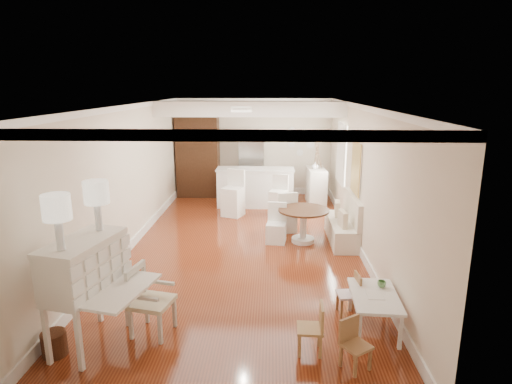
# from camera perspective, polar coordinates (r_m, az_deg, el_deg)

# --- Properties ---
(room) EXTENTS (9.00, 9.04, 2.82)m
(room) POSITION_cam_1_polar(r_m,az_deg,el_deg) (8.40, -1.27, 6.00)
(room) COLOR maroon
(room) RESTS_ON ground
(secretary_bureau) EXTENTS (1.31, 1.32, 1.39)m
(secretary_bureau) POSITION_cam_1_polar(r_m,az_deg,el_deg) (5.73, -21.58, -12.39)
(secretary_bureau) COLOR white
(secretary_bureau) RESTS_ON ground
(gustavian_armchair) EXTENTS (0.63, 0.63, 0.91)m
(gustavian_armchair) POSITION_cam_1_polar(r_m,az_deg,el_deg) (5.83, -13.69, -13.92)
(gustavian_armchair) COLOR beige
(gustavian_armchair) RESTS_ON ground
(wicker_basket) EXTENTS (0.34, 0.34, 0.29)m
(wicker_basket) POSITION_cam_1_polar(r_m,az_deg,el_deg) (5.94, -25.31, -17.81)
(wicker_basket) COLOR #4F2B18
(wicker_basket) RESTS_ON ground
(kids_table) EXTENTS (0.64, 1.02, 0.49)m
(kids_table) POSITION_cam_1_polar(r_m,az_deg,el_deg) (6.07, 15.40, -15.11)
(kids_table) COLOR white
(kids_table) RESTS_ON ground
(kids_chair_a) EXTENTS (0.32, 0.32, 0.64)m
(kids_chair_a) POSITION_cam_1_polar(r_m,az_deg,el_deg) (5.42, 7.21, -17.54)
(kids_chair_a) COLOR #A9814D
(kids_chair_a) RESTS_ON ground
(kids_chair_b) EXTENTS (0.32, 0.32, 0.61)m
(kids_chair_b) POSITION_cam_1_polar(r_m,az_deg,el_deg) (6.30, 12.18, -13.15)
(kids_chair_b) COLOR #9C7247
(kids_chair_b) RESTS_ON ground
(kids_chair_c) EXTENTS (0.40, 0.40, 0.60)m
(kids_chair_c) POSITION_cam_1_polar(r_m,az_deg,el_deg) (5.25, 13.19, -19.26)
(kids_chair_c) COLOR #9E7148
(kids_chair_c) RESTS_ON ground
(banquette) EXTENTS (0.52, 1.60, 0.98)m
(banquette) POSITION_cam_1_polar(r_m,az_deg,el_deg) (9.00, 11.38, -3.47)
(banquette) COLOR silver
(banquette) RESTS_ON ground
(dining_table) EXTENTS (1.24, 1.24, 0.71)m
(dining_table) POSITION_cam_1_polar(r_m,az_deg,el_deg) (8.86, 6.32, -4.49)
(dining_table) COLOR #482917
(dining_table) RESTS_ON ground
(slip_chair_near) EXTENTS (0.43, 0.45, 0.81)m
(slip_chair_near) POSITION_cam_1_polar(r_m,az_deg,el_deg) (8.79, 2.71, -4.20)
(slip_chair_near) COLOR white
(slip_chair_near) RESTS_ON ground
(slip_chair_far) EXTENTS (0.54, 0.56, 0.92)m
(slip_chair_far) POSITION_cam_1_polar(r_m,az_deg,el_deg) (9.47, 3.88, -2.55)
(slip_chair_far) COLOR white
(slip_chair_far) RESTS_ON ground
(breakfast_counter) EXTENTS (2.05, 0.65, 1.03)m
(breakfast_counter) POSITION_cam_1_polar(r_m,az_deg,el_deg) (11.39, -0.09, 0.62)
(breakfast_counter) COLOR white
(breakfast_counter) RESTS_ON ground
(bar_stool_left) EXTENTS (0.60, 0.60, 1.14)m
(bar_stool_left) POSITION_cam_1_polar(r_m,az_deg,el_deg) (10.54, -3.11, -0.17)
(bar_stool_left) COLOR white
(bar_stool_left) RESTS_ON ground
(bar_stool_right) EXTENTS (0.50, 0.50, 1.01)m
(bar_stool_right) POSITION_cam_1_polar(r_m,az_deg,el_deg) (10.60, 3.01, -0.49)
(bar_stool_right) COLOR white
(bar_stool_right) RESTS_ON ground
(pantry_cabinet) EXTENTS (1.20, 0.60, 2.30)m
(pantry_cabinet) POSITION_cam_1_polar(r_m,az_deg,el_deg) (12.50, -7.72, 4.66)
(pantry_cabinet) COLOR #381E11
(pantry_cabinet) RESTS_ON ground
(fridge) EXTENTS (0.75, 0.65, 1.80)m
(fridge) POSITION_cam_1_polar(r_m,az_deg,el_deg) (12.33, 1.04, 3.48)
(fridge) COLOR silver
(fridge) RESTS_ON ground
(sideboard) EXTENTS (0.50, 1.04, 0.98)m
(sideboard) POSITION_cam_1_polar(r_m,az_deg,el_deg) (11.74, 8.01, 0.76)
(sideboard) COLOR beige
(sideboard) RESTS_ON ground
(pencil_cup) EXTENTS (0.12, 0.12, 0.09)m
(pencil_cup) POSITION_cam_1_polar(r_m,az_deg,el_deg) (6.16, 16.41, -11.69)
(pencil_cup) COLOR #629A5A
(pencil_cup) RESTS_ON kids_table
(branch_vase) EXTENTS (0.19, 0.19, 0.18)m
(branch_vase) POSITION_cam_1_polar(r_m,az_deg,el_deg) (11.59, 7.89, 3.52)
(branch_vase) COLOR white
(branch_vase) RESTS_ON sideboard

